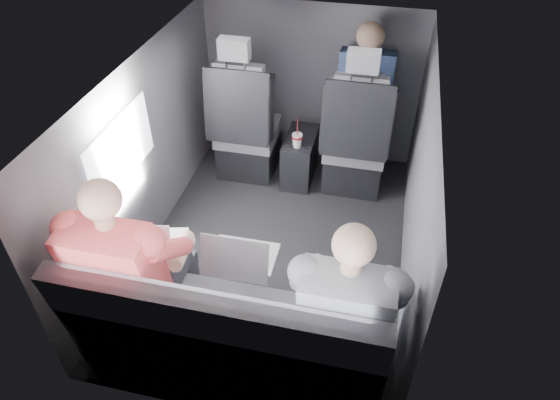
% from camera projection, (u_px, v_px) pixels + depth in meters
% --- Properties ---
extents(floor, '(2.60, 2.60, 0.00)m').
position_uv_depth(floor, '(276.00, 246.00, 3.65)').
color(floor, black).
rests_on(floor, ground).
extents(ceiling, '(2.60, 2.60, 0.00)m').
position_uv_depth(ceiling, '(275.00, 74.00, 2.80)').
color(ceiling, '#B2B2AD').
rests_on(ceiling, panel_back).
extents(panel_left, '(0.02, 2.60, 1.35)m').
position_uv_depth(panel_left, '(146.00, 154.00, 3.38)').
color(panel_left, '#56565B').
rests_on(panel_left, floor).
extents(panel_right, '(0.02, 2.60, 1.35)m').
position_uv_depth(panel_right, '(418.00, 191.00, 3.07)').
color(panel_right, '#56565B').
rests_on(panel_right, floor).
extents(panel_front, '(1.80, 0.02, 1.35)m').
position_uv_depth(panel_front, '(311.00, 83.00, 4.20)').
color(panel_front, '#56565B').
rests_on(panel_front, floor).
extents(panel_back, '(1.80, 0.02, 1.35)m').
position_uv_depth(panel_back, '(209.00, 337.00, 2.24)').
color(panel_back, '#56565B').
rests_on(panel_back, floor).
extents(side_window, '(0.02, 0.75, 0.42)m').
position_uv_depth(side_window, '(122.00, 151.00, 3.01)').
color(side_window, white).
rests_on(side_window, panel_left).
extents(seatbelt, '(0.35, 0.11, 0.59)m').
position_uv_depth(seatbelt, '(358.00, 112.00, 3.57)').
color(seatbelt, black).
rests_on(seatbelt, front_seat_right).
extents(front_seat_left, '(0.52, 0.58, 1.26)m').
position_uv_depth(front_seat_left, '(246.00, 133.00, 4.11)').
color(front_seat_left, black).
rests_on(front_seat_left, floor).
extents(front_seat_right, '(0.52, 0.58, 1.26)m').
position_uv_depth(front_seat_right, '(355.00, 146.00, 3.95)').
color(front_seat_right, black).
rests_on(front_seat_right, floor).
extents(center_console, '(0.24, 0.48, 0.41)m').
position_uv_depth(center_console, '(300.00, 157.00, 4.19)').
color(center_console, black).
rests_on(center_console, floor).
extents(rear_bench, '(1.60, 0.57, 0.92)m').
position_uv_depth(rear_bench, '(230.00, 341.00, 2.65)').
color(rear_bench, slate).
rests_on(rear_bench, floor).
extents(soda_cup, '(0.08, 0.08, 0.25)m').
position_uv_depth(soda_cup, '(297.00, 140.00, 3.91)').
color(soda_cup, white).
rests_on(soda_cup, center_console).
extents(laptop_white, '(0.42, 0.42, 0.27)m').
position_uv_depth(laptop_white, '(148.00, 246.00, 2.74)').
color(laptop_white, white).
rests_on(laptop_white, passenger_rear_left).
extents(laptop_silver, '(0.36, 0.32, 0.26)m').
position_uv_depth(laptop_silver, '(241.00, 257.00, 2.68)').
color(laptop_silver, '#A9A9AD').
rests_on(laptop_silver, rear_bench).
extents(laptop_black, '(0.38, 0.34, 0.26)m').
position_uv_depth(laptop_black, '(342.00, 286.00, 2.52)').
color(laptop_black, black).
rests_on(laptop_black, passenger_rear_right).
extents(passenger_rear_left, '(0.54, 0.66, 1.29)m').
position_uv_depth(passenger_rear_left, '(133.00, 268.00, 2.60)').
color(passenger_rear_left, '#2D2D31').
rests_on(passenger_rear_left, rear_bench).
extents(passenger_rear_right, '(0.52, 0.64, 1.25)m').
position_uv_depth(passenger_rear_right, '(346.00, 308.00, 2.41)').
color(passenger_rear_right, navy).
rests_on(passenger_rear_right, rear_bench).
extents(passenger_front_right, '(0.42, 0.42, 0.87)m').
position_uv_depth(passenger_front_right, '(364.00, 91.00, 3.92)').
color(passenger_front_right, navy).
rests_on(passenger_front_right, front_seat_right).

